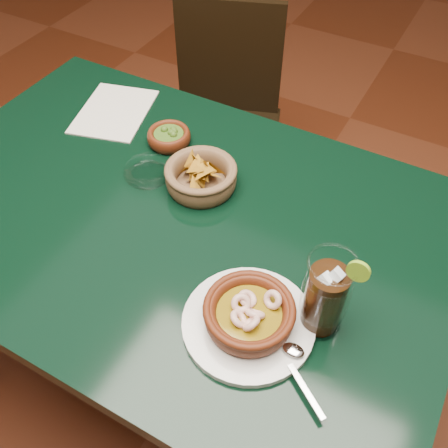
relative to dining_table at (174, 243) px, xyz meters
The scene contains 9 objects.
ground 0.65m from the dining_table, ahead, with size 7.00×7.00×0.00m, color #471C0C.
dining_table is the anchor object (origin of this frame).
dining_chair 0.77m from the dining_table, 110.09° to the left, with size 0.49×0.49×0.83m.
shrimp_plate 0.34m from the dining_table, 31.09° to the right, with size 0.30×0.23×0.08m.
chip_basket 0.16m from the dining_table, 81.86° to the left, with size 0.19×0.19×0.10m.
guacamole_ramekin 0.26m from the dining_table, 123.64° to the left, with size 0.12×0.12×0.04m.
cola_drink 0.43m from the dining_table, 14.39° to the right, with size 0.17×0.17×0.19m.
glass_ashtray 0.17m from the dining_table, 145.85° to the left, with size 0.12×0.12×0.03m.
paper_menu 0.41m from the dining_table, 144.51° to the left, with size 0.23×0.26×0.00m.
Camera 1 is at (0.45, -0.58, 1.52)m, focal length 40.00 mm.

